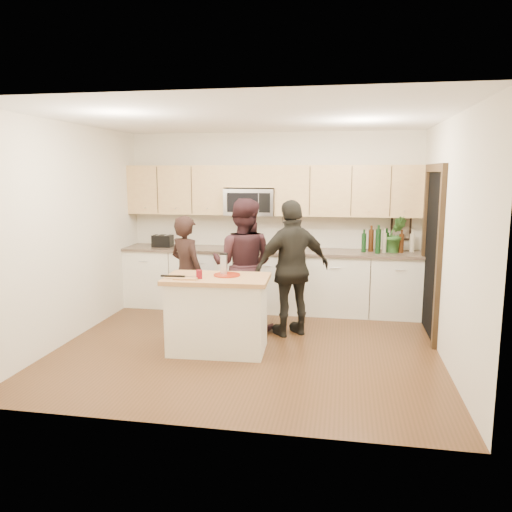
% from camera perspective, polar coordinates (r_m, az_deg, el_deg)
% --- Properties ---
extents(floor, '(4.50, 4.50, 0.00)m').
position_cam_1_polar(floor, '(6.18, -0.92, -10.27)').
color(floor, '#56331D').
rests_on(floor, ground).
extents(room_shell, '(4.52, 4.02, 2.71)m').
position_cam_1_polar(room_shell, '(5.83, -0.96, 5.96)').
color(room_shell, beige).
rests_on(room_shell, ground).
extents(back_cabinetry, '(4.50, 0.66, 0.94)m').
position_cam_1_polar(back_cabinetry, '(7.65, 1.50, -2.71)').
color(back_cabinetry, white).
rests_on(back_cabinetry, ground).
extents(upper_cabinetry, '(4.50, 0.33, 0.75)m').
position_cam_1_polar(upper_cabinetry, '(7.62, 1.96, 7.64)').
color(upper_cabinetry, '#D9B56F').
rests_on(upper_cabinetry, ground).
extents(microwave, '(0.76, 0.41, 0.40)m').
position_cam_1_polar(microwave, '(7.65, -0.65, 6.20)').
color(microwave, silver).
rests_on(microwave, ground).
extents(doorway, '(0.06, 1.25, 2.20)m').
position_cam_1_polar(doorway, '(6.77, 19.49, 1.03)').
color(doorway, black).
rests_on(doorway, ground).
extents(framed_picture, '(0.30, 0.03, 0.38)m').
position_cam_1_polar(framed_picture, '(7.78, 16.23, 3.15)').
color(framed_picture, black).
rests_on(framed_picture, ground).
extents(dish_towel, '(0.34, 0.60, 0.48)m').
position_cam_1_polar(dish_towel, '(7.61, -5.80, -0.30)').
color(dish_towel, white).
rests_on(dish_towel, ground).
extents(island, '(1.23, 0.76, 0.90)m').
position_cam_1_polar(island, '(5.91, -4.42, -6.60)').
color(island, white).
rests_on(island, ground).
extents(red_plate, '(0.31, 0.31, 0.02)m').
position_cam_1_polar(red_plate, '(5.85, -3.34, -2.17)').
color(red_plate, maroon).
rests_on(red_plate, island).
extents(box_grater, '(0.09, 0.06, 0.25)m').
position_cam_1_polar(box_grater, '(5.86, -3.70, -0.83)').
color(box_grater, silver).
rests_on(box_grater, red_plate).
extents(drink_glass, '(0.07, 0.07, 0.10)m').
position_cam_1_polar(drink_glass, '(5.70, -6.52, -2.09)').
color(drink_glass, maroon).
rests_on(drink_glass, island).
extents(cutting_board, '(0.28, 0.18, 0.02)m').
position_cam_1_polar(cutting_board, '(5.71, -7.98, -2.52)').
color(cutting_board, '#AD8548').
rests_on(cutting_board, island).
extents(tongs, '(0.28, 0.04, 0.02)m').
position_cam_1_polar(tongs, '(5.76, -9.48, -2.28)').
color(tongs, black).
rests_on(tongs, cutting_board).
extents(knife, '(0.21, 0.03, 0.01)m').
position_cam_1_polar(knife, '(5.74, -8.11, -2.34)').
color(knife, silver).
rests_on(knife, cutting_board).
extents(toaster, '(0.30, 0.20, 0.19)m').
position_cam_1_polar(toaster, '(7.96, -10.62, 1.70)').
color(toaster, black).
rests_on(toaster, back_cabinetry).
extents(bottle_cluster, '(0.77, 0.31, 0.41)m').
position_cam_1_polar(bottle_cluster, '(7.49, 14.49, 1.77)').
color(bottle_cluster, black).
rests_on(bottle_cluster, back_cabinetry).
extents(orchid, '(0.32, 0.27, 0.54)m').
position_cam_1_polar(orchid, '(7.52, 15.67, 2.43)').
color(orchid, '#336829').
rests_on(orchid, back_cabinetry).
extents(woman_left, '(0.67, 0.60, 1.53)m').
position_cam_1_polar(woman_left, '(6.79, -7.92, -1.85)').
color(woman_left, black).
rests_on(woman_left, ground).
extents(woman_center, '(0.88, 0.70, 1.76)m').
position_cam_1_polar(woman_center, '(6.62, -1.50, -1.03)').
color(woman_center, black).
rests_on(woman_center, ground).
extents(woman_right, '(1.10, 0.91, 1.76)m').
position_cam_1_polar(woman_right, '(6.41, 4.20, -1.43)').
color(woman_right, black).
rests_on(woman_right, ground).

